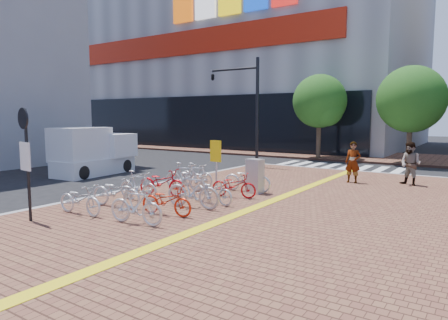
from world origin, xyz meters
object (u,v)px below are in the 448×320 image
Objects in this scene: bike_6 at (136,206)px; utility_box at (255,176)px; bike_11 at (247,179)px; pedestrian_a at (353,162)px; bike_2 at (138,186)px; traffic_light_pole at (236,93)px; bike_7 at (166,201)px; bike_5 at (196,175)px; notice_sign at (26,150)px; box_truck at (93,152)px; bike_8 at (193,191)px; bike_10 at (234,185)px; bike_3 at (162,182)px; bike_9 at (212,191)px; yellow_sign at (216,156)px; bike_0 at (80,199)px; bike_4 at (185,176)px; pedestrian_b at (411,164)px; bike_1 at (116,192)px.

utility_box is at bearing -12.28° from bike_6.
bike_11 is 5.32m from pedestrian_a.
bike_2 is at bearing 37.41° from bike_6.
bike_2 is 0.28× the size of traffic_light_pole.
bike_7 is (0.01, 1.24, -0.08)m from bike_6.
bike_5 is 0.52× the size of notice_sign.
box_truck is at bearing 60.77° from bike_2.
bike_6 is 0.91× the size of bike_8.
bike_11 is (-0.18, 1.27, 0.06)m from bike_10.
traffic_light_pole is (-2.70, 9.53, 3.87)m from bike_3.
notice_sign reaches higher than bike_9.
notice_sign is at bearing -102.52° from yellow_sign.
box_truck is (-10.21, 0.37, 0.38)m from utility_box.
notice_sign is (-0.67, -4.82, 1.52)m from bike_3.
box_truck is (-9.72, 4.95, 0.59)m from bike_7.
bike_0 is 0.92× the size of bike_8.
bike_4 is 2.87m from utility_box.
bike_5 is 0.86× the size of bike_11.
bike_11 is at bearing -54.84° from traffic_light_pole.
yellow_sign is at bearing 94.27° from bike_11.
bike_3 is 0.61× the size of notice_sign.
bike_2 is 1.02× the size of bike_9.
yellow_sign reaches higher than pedestrian_a.
utility_box is at bearing -15.10° from bike_7.
pedestrian_b is (5.14, 8.65, 0.36)m from bike_8.
pedestrian_a is (5.14, 5.62, 0.37)m from bike_4.
bike_1 is at bearing 82.54° from bike_7.
bike_0 is 0.28× the size of traffic_light_pole.
bike_8 is (2.21, -0.94, 0.07)m from bike_3.
bike_0 reaches higher than bike_10.
box_truck reaches higher than yellow_sign.
utility_box is (0.49, 5.83, 0.13)m from bike_6.
bike_11 reaches higher than bike_9.
bike_10 is at bearing -11.29° from bike_8.
bike_7 is 4.21m from notice_sign.
pedestrian_b reaches higher than utility_box.
box_truck is at bearing 79.36° from bike_11.
box_truck is (-7.59, 2.83, 0.53)m from bike_3.
pedestrian_a is at bearing -16.45° from bike_9.
bike_8 is 3.42m from utility_box.
bike_2 is 3.22m from bike_6.
utility_box is (2.64, 4.64, 0.16)m from bike_1.
utility_box is 10.22m from box_truck.
bike_0 is at bearing -78.83° from traffic_light_pole.
traffic_light_pole is (-4.91, 6.96, 3.87)m from bike_11.
bike_1 is at bearing 76.22° from notice_sign.
bike_3 is 1.47× the size of utility_box.
bike_0 is 0.55× the size of notice_sign.
bike_2 is at bearing 122.00° from bike_10.
bike_0 is 1.01× the size of bike_6.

